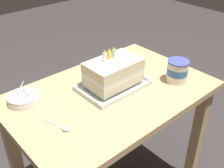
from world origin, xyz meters
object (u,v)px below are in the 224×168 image
at_px(foil_tray, 113,86).
at_px(bowl_stack, 23,99).
at_px(birthday_cake, 113,72).
at_px(ice_cream_tub, 177,71).
at_px(serving_spoon_near_tray, 63,128).

xyz_separation_m(foil_tray, bowl_stack, (-0.41, 0.18, 0.01)).
distance_m(foil_tray, birthday_cake, 0.08).
bearing_deg(ice_cream_tub, serving_spoon_near_tray, 173.93).
xyz_separation_m(ice_cream_tub, serving_spoon_near_tray, (-0.67, 0.07, -0.05)).
bearing_deg(serving_spoon_near_tray, ice_cream_tub, -6.07).
height_order(birthday_cake, bowl_stack, birthday_cake).
distance_m(birthday_cake, ice_cream_tub, 0.35).
bearing_deg(birthday_cake, foil_tray, -90.00).
bearing_deg(bowl_stack, ice_cream_tub, -27.07).
bearing_deg(ice_cream_tub, bowl_stack, 152.93).
bearing_deg(bowl_stack, serving_spoon_near_tray, -83.12).
xyz_separation_m(foil_tray, ice_cream_tub, (0.29, -0.18, 0.05)).
height_order(foil_tray, bowl_stack, bowl_stack).
height_order(bowl_stack, serving_spoon_near_tray, bowl_stack).
relative_size(foil_tray, ice_cream_tub, 2.93).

